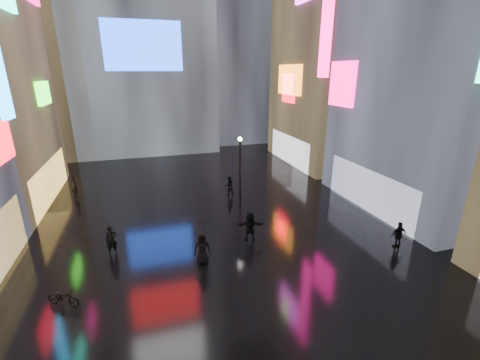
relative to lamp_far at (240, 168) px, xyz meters
name	(u,v)px	position (x,y,z in m)	size (l,w,h in m)	color
ground	(207,212)	(-2.52, -0.24, -2.94)	(140.00, 140.00, 0.00)	black
building_right_far	(341,23)	(13.46, 9.76, 11.03)	(10.28, 12.00, 28.00)	black
tower_flank_right	(230,12)	(6.48, 25.76, 14.06)	(12.00, 12.00, 34.00)	black
tower_flank_left	(36,37)	(-16.52, 21.76, 10.06)	(10.00, 10.00, 26.00)	black
lamp_far	(240,168)	(0.00, 0.00, 0.00)	(0.30, 0.30, 5.20)	black
pedestrian_3	(399,235)	(6.86, -8.18, -2.16)	(0.92, 0.38, 1.56)	black
pedestrian_4	(202,248)	(-4.04, -6.53, -2.07)	(0.85, 0.55, 1.74)	black
pedestrian_5	(250,226)	(-0.90, -4.94, -2.05)	(1.66, 0.53, 1.79)	black
pedestrian_6	(111,240)	(-8.57, -4.24, -2.10)	(0.62, 0.41, 1.69)	black
pedestrian_7	(229,186)	(-0.16, 2.48, -2.17)	(0.75, 0.59, 1.55)	black
umbrella_2	(201,226)	(-4.04, -6.53, -0.80)	(0.88, 0.90, 0.81)	black
bicycle	(63,297)	(-10.30, -7.93, -2.54)	(0.53, 1.53, 0.81)	black
pedestrian_8	(74,186)	(-11.99, 5.70, -2.07)	(0.64, 0.42, 1.76)	black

